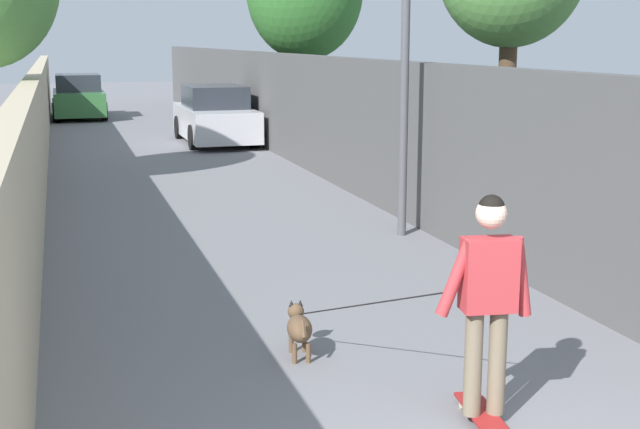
{
  "coord_description": "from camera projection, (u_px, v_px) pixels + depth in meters",
  "views": [
    {
      "loc": [
        -3.57,
        2.36,
        2.77
      ],
      "look_at": [
        4.7,
        -0.15,
        1.0
      ],
      "focal_mm": 48.33,
      "sensor_mm": 36.0,
      "label": 1
    }
  ],
  "objects": [
    {
      "name": "car_far",
      "position": [
        79.0,
        98.0,
        30.39
      ],
      "size": [
        3.99,
        1.8,
        1.54
      ],
      "color": "#336B38",
      "rests_on": "ground"
    },
    {
      "name": "ground_plane",
      "position": [
        182.0,
        176.0,
        17.7
      ],
      "size": [
        80.0,
        80.0,
        0.0
      ],
      "primitive_type": "plane",
      "color": "slate"
    },
    {
      "name": "fence_right",
      "position": [
        343.0,
        122.0,
        16.38
      ],
      "size": [
        48.0,
        0.3,
        2.43
      ],
      "primitive_type": "cube",
      "color": "#4C4C4C",
      "rests_on": "ground"
    },
    {
      "name": "person_skateboarder",
      "position": [
        488.0,
        288.0,
        6.1
      ],
      "size": [
        0.27,
        0.72,
        1.63
      ],
      "color": "#726651",
      "rests_on": "skateboard"
    },
    {
      "name": "skateboard",
      "position": [
        483.0,
        415.0,
        6.29
      ],
      "size": [
        0.82,
        0.32,
        0.08
      ],
      "color": "maroon",
      "rests_on": "ground"
    },
    {
      "name": "lamp_post",
      "position": [
        406.0,
        15.0,
        11.75
      ],
      "size": [
        0.36,
        0.36,
        4.55
      ],
      "color": "#4C4C51",
      "rests_on": "ground"
    },
    {
      "name": "dog",
      "position": [
        300.0,
        327.0,
        7.59
      ],
      "size": [
        2.03,
        1.07,
        1.06
      ],
      "color": "brown",
      "rests_on": "ground"
    },
    {
      "name": "wall_left",
      "position": [
        33.0,
        142.0,
        14.82
      ],
      "size": [
        48.0,
        0.3,
        2.05
      ],
      "primitive_type": "cube",
      "color": "tan",
      "rests_on": "ground"
    },
    {
      "name": "car_near",
      "position": [
        215.0,
        116.0,
        23.13
      ],
      "size": [
        4.27,
        1.8,
        1.54
      ],
      "color": "silver",
      "rests_on": "ground"
    }
  ]
}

